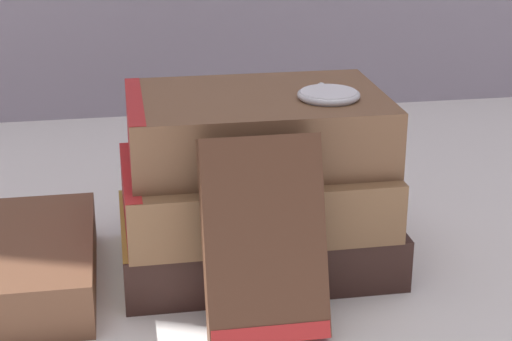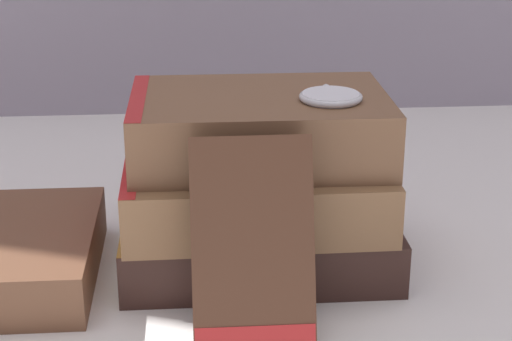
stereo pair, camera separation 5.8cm
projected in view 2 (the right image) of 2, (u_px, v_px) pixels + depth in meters
ground_plane at (215, 279)px, 0.67m from camera, size 3.00×3.00×0.00m
book_flat_bottom at (251, 239)px, 0.69m from camera, size 0.22×0.14×0.04m
book_flat_middle at (249, 191)px, 0.67m from camera, size 0.20×0.14×0.05m
book_flat_top at (253, 127)px, 0.67m from camera, size 0.20×0.13×0.05m
book_leaning_front at (252, 246)px, 0.58m from camera, size 0.08×0.06×0.14m
pocket_watch at (331, 97)px, 0.64m from camera, size 0.05×0.05×0.01m
reading_glasses at (202, 188)px, 0.85m from camera, size 0.11×0.06×0.00m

